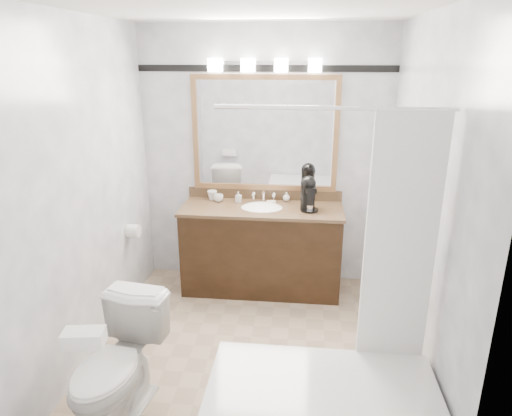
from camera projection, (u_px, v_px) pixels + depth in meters
The scene contains 15 objects.
room at pixel (248, 199), 3.22m from camera, with size 2.42×2.62×2.52m.
vanity at pixel (262, 247), 4.44m from camera, with size 1.53×0.58×0.97m.
mirror at pixel (265, 134), 4.35m from camera, with size 1.40×0.04×1.10m.
vanity_light_bar at pixel (265, 65), 4.10m from camera, with size 1.02×0.14×0.12m.
accent_stripe at pixel (265, 68), 4.17m from camera, with size 2.40×0.01×0.06m, color black.
bathtub at pixel (325, 409), 2.63m from camera, with size 1.30×0.75×1.96m.
tp_roll at pixel (133, 231), 4.14m from camera, with size 0.12×0.12×0.11m, color white.
toilet at pixel (116, 367), 2.82m from camera, with size 0.43×0.76×0.77m, color white.
tissue_box at pixel (84, 338), 2.38m from camera, with size 0.21×0.12×0.09m, color white.
coffee_maker at pixel (308, 193), 4.20m from camera, with size 0.17×0.21×0.32m.
cup_left at pixel (219, 198), 4.47m from camera, with size 0.09×0.09×0.07m, color white.
cup_right at pixel (212, 195), 4.53m from camera, with size 0.10×0.10×0.09m, color white.
soap_bottle_a at pixel (238, 197), 4.45m from camera, with size 0.05×0.05×0.10m, color white.
soap_bottle_b at pixel (286, 197), 4.48m from camera, with size 0.07×0.07×0.09m, color white.
soap_bar at pixel (271, 202), 4.41m from camera, with size 0.09×0.05×0.03m, color beige.
Camera 1 is at (0.38, -3.05, 2.22)m, focal length 32.00 mm.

